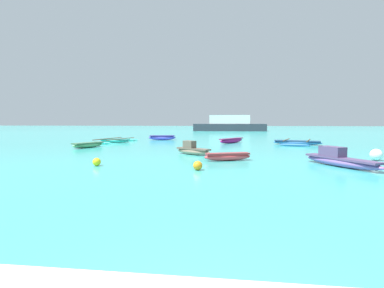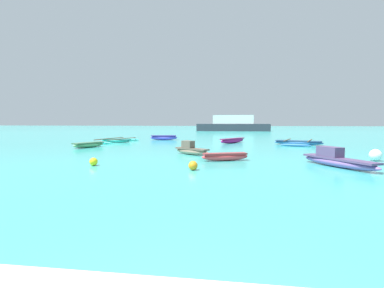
# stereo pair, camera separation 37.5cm
# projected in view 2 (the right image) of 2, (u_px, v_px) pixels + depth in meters

# --- Properties ---
(moored_boat_0) EXTENTS (2.21, 3.27, 0.41)m
(moored_boat_0) POSITION_uv_depth(u_px,v_px,m) (232.00, 140.00, 25.33)
(moored_boat_0) COLOR #B41B74
(moored_boat_0) RESTS_ON ground_plane
(moored_boat_1) EXTENTS (2.29, 3.58, 0.79)m
(moored_boat_1) POSITION_uv_depth(u_px,v_px,m) (337.00, 160.00, 12.10)
(moored_boat_1) COLOR #7C589E
(moored_boat_1) RESTS_ON ground_plane
(moored_boat_2) EXTENTS (1.64, 2.57, 0.37)m
(moored_boat_2) POSITION_uv_depth(u_px,v_px,m) (89.00, 145.00, 21.08)
(moored_boat_2) COLOR #63AB6F
(moored_boat_2) RESTS_ON ground_plane
(moored_boat_3) EXTENTS (2.74, 1.21, 0.47)m
(moored_boat_3) POSITION_uv_depth(u_px,v_px,m) (164.00, 137.00, 29.49)
(moored_boat_3) COLOR #6251E4
(moored_boat_3) RESTS_ON ground_plane
(moored_boat_4) EXTENTS (2.26, 1.22, 0.37)m
(moored_boat_4) POSITION_uv_depth(u_px,v_px,m) (225.00, 156.00, 13.95)
(moored_boat_4) COLOR #E74145
(moored_boat_4) RESTS_ON ground_plane
(moored_boat_5) EXTENTS (3.73, 3.97, 0.40)m
(moored_boat_5) POSITION_uv_depth(u_px,v_px,m) (298.00, 143.00, 23.36)
(moored_boat_5) COLOR #2E68A8
(moored_boat_5) RESTS_ON ground_plane
(moored_boat_6) EXTENTS (3.04, 4.90, 0.35)m
(moored_boat_6) POSITION_uv_depth(u_px,v_px,m) (116.00, 140.00, 26.39)
(moored_boat_6) COLOR #2FC1B3
(moored_boat_6) RESTS_ON ground_plane
(moored_boat_7) EXTENTS (2.21, 1.78, 0.76)m
(moored_boat_7) POSITION_uv_depth(u_px,v_px,m) (191.00, 150.00, 16.55)
(moored_boat_7) COLOR #997C64
(moored_boat_7) RESTS_ON ground_plane
(mooring_buoy_0) EXTENTS (0.35, 0.35, 0.35)m
(mooring_buoy_0) POSITION_uv_depth(u_px,v_px,m) (193.00, 166.00, 11.26)
(mooring_buoy_0) COLOR orange
(mooring_buoy_0) RESTS_ON ground_plane
(mooring_buoy_1) EXTENTS (0.33, 0.33, 0.33)m
(mooring_buoy_1) POSITION_uv_depth(u_px,v_px,m) (94.00, 162.00, 12.41)
(mooring_buoy_1) COLOR yellow
(mooring_buoy_1) RESTS_ON ground_plane
(mooring_buoy_2) EXTENTS (0.55, 0.55, 0.55)m
(mooring_buoy_2) POSITION_uv_depth(u_px,v_px,m) (375.00, 155.00, 13.87)
(mooring_buoy_2) COLOR white
(mooring_buoy_2) RESTS_ON ground_plane
(distant_ferry) EXTENTS (13.70, 3.01, 3.01)m
(distant_ferry) POSITION_uv_depth(u_px,v_px,m) (233.00, 125.00, 57.00)
(distant_ferry) COLOR #2D333D
(distant_ferry) RESTS_ON ground_plane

